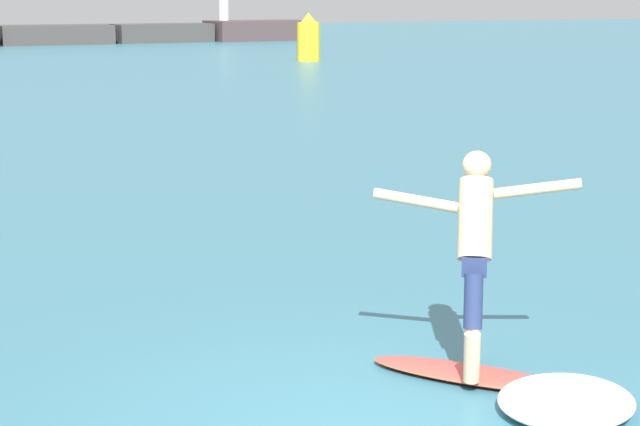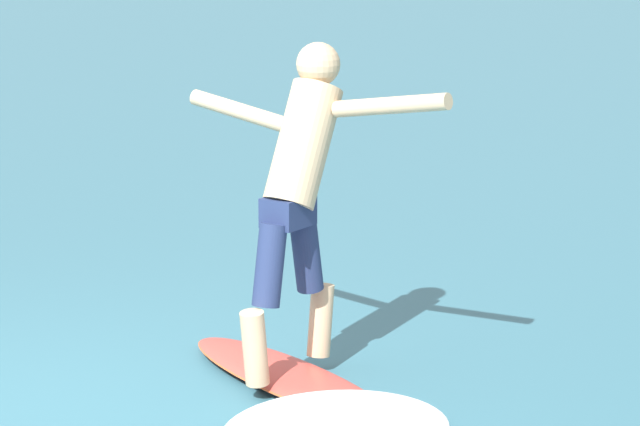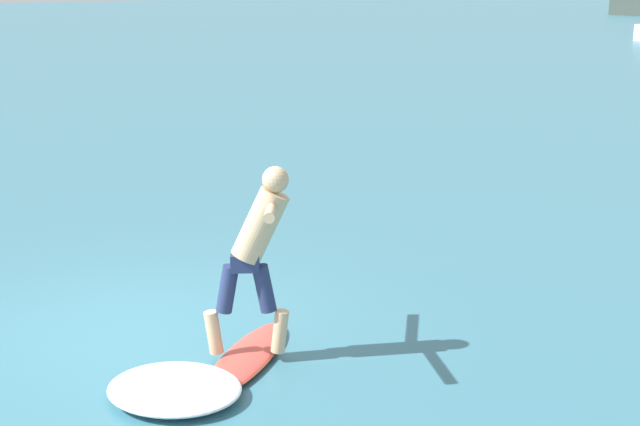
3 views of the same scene
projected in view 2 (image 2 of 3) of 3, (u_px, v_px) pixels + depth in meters
name	position (u px, v px, depth m)	size (l,w,h in m)	color
ground_plane	(29.00, 424.00, 7.71)	(200.00, 200.00, 0.00)	#366F81
surfboard	(292.00, 379.00, 8.26)	(1.44, 1.67, 0.22)	#D6483D
surfer	(301.00, 178.00, 8.13)	(1.47, 1.07, 1.77)	#D0AF86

